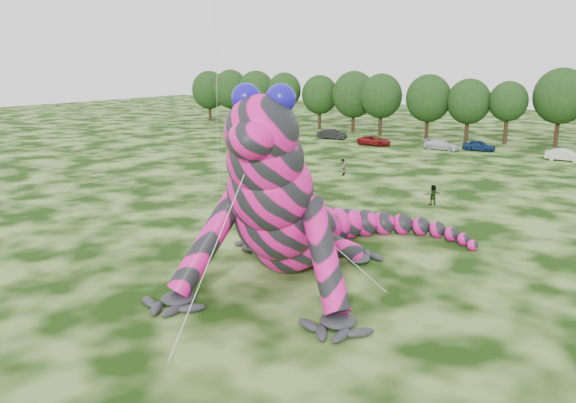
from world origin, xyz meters
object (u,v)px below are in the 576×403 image
(tree_2, at_px, (256,98))
(tree_6, at_px, (381,105))
(tree_4, at_px, (320,102))
(tree_9, at_px, (507,113))
(spectator_5, at_px, (433,195))
(inflatable_gecko, at_px, (296,176))
(tree_8, at_px, (468,110))
(tree_10, at_px, (560,108))
(car_5, at_px, (565,155))
(tree_7, at_px, (428,107))
(car_4, at_px, (479,146))
(tree_0, at_px, (209,96))
(spectator_1, at_px, (342,167))
(car_1, at_px, (332,134))
(tree_3, at_px, (284,100))
(car_2, at_px, (374,141))
(car_3, at_px, (441,145))
(car_0, at_px, (270,131))
(tree_5, at_px, (354,102))
(spectator_0, at_px, (300,169))
(tree_1, at_px, (231,96))
(spectator_4, at_px, (291,144))

(tree_2, xyz_separation_m, tree_6, (25.46, -2.08, -0.08))
(tree_4, bearing_deg, tree_9, -2.55)
(tree_9, bearing_deg, spectator_5, -85.47)
(inflatable_gecko, height_order, tree_8, inflatable_gecko)
(tree_4, relative_size, tree_8, 1.01)
(tree_2, relative_size, tree_6, 1.02)
(tree_10, xyz_separation_m, car_5, (2.67, -11.60, -4.56))
(tree_8, bearing_deg, tree_7, -178.22)
(tree_8, relative_size, car_4, 2.18)
(tree_10, bearing_deg, tree_0, 179.39)
(car_4, relative_size, spectator_1, 2.41)
(tree_9, distance_m, car_1, 24.60)
(tree_2, xyz_separation_m, tree_3, (7.30, -1.69, -0.10))
(car_2, bearing_deg, car_3, -85.53)
(spectator_1, bearing_deg, car_0, -148.80)
(tree_0, relative_size, tree_10, 0.91)
(tree_10, bearing_deg, tree_5, -179.73)
(spectator_1, bearing_deg, spectator_0, -51.14)
(tree_6, height_order, car_5, tree_6)
(tree_7, bearing_deg, car_2, -109.16)
(tree_10, height_order, spectator_1, tree_10)
(car_3, bearing_deg, car_5, -87.67)
(tree_6, relative_size, spectator_1, 5.58)
(car_2, relative_size, spectator_5, 2.85)
(car_1, distance_m, car_5, 31.78)
(tree_5, bearing_deg, tree_3, -173.80)
(tree_1, relative_size, tree_9, 1.13)
(tree_7, distance_m, spectator_1, 31.90)
(tree_2, distance_m, spectator_0, 49.84)
(spectator_1, bearing_deg, spectator_5, 43.90)
(tree_4, height_order, car_5, tree_4)
(inflatable_gecko, bearing_deg, spectator_5, 68.83)
(car_2, bearing_deg, inflatable_gecko, -163.04)
(car_2, bearing_deg, tree_10, -62.30)
(tree_9, xyz_separation_m, car_3, (-5.74, -9.94, -3.67))
(inflatable_gecko, relative_size, tree_10, 1.98)
(tree_3, height_order, spectator_0, tree_3)
(inflatable_gecko, bearing_deg, tree_10, 69.58)
(tree_8, relative_size, spectator_0, 4.74)
(tree_9, bearing_deg, tree_0, 178.05)
(car_1, xyz_separation_m, spectator_5, (25.81, -30.07, 0.09))
(tree_5, distance_m, spectator_4, 23.48)
(tree_1, relative_size, tree_6, 1.03)
(tree_2, relative_size, tree_10, 0.92)
(spectator_4, bearing_deg, car_5, -7.08)
(tree_6, bearing_deg, tree_1, 177.46)
(car_1, bearing_deg, spectator_1, -153.16)
(tree_3, bearing_deg, tree_7, -0.59)
(car_2, height_order, spectator_4, spectator_4)
(tree_6, distance_m, car_0, 17.72)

